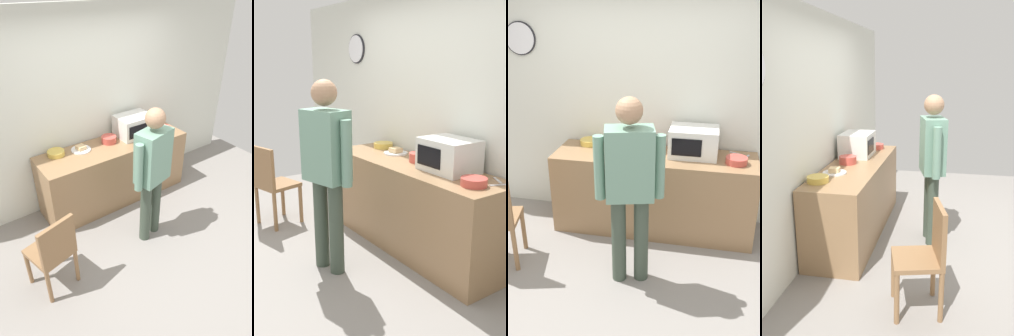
{
  "view_description": "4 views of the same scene",
  "coord_description": "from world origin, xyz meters",
  "views": [
    {
      "loc": [
        -1.76,
        -1.86,
        2.83
      ],
      "look_at": [
        0.05,
        0.74,
        0.8
      ],
      "focal_mm": 32.11,
      "sensor_mm": 36.0,
      "label": 1
    },
    {
      "loc": [
        3.11,
        -1.2,
        1.86
      ],
      "look_at": [
        0.15,
        0.85,
        0.89
      ],
      "focal_mm": 42.43,
      "sensor_mm": 36.0,
      "label": 2
    },
    {
      "loc": [
        0.74,
        -2.53,
        2.4
      ],
      "look_at": [
        0.04,
        0.86,
        0.88
      ],
      "focal_mm": 41.22,
      "sensor_mm": 36.0,
      "label": 3
    },
    {
      "loc": [
        -3.84,
        0.06,
        2.0
      ],
      "look_at": [
        0.21,
        0.83,
        0.84
      ],
      "focal_mm": 38.43,
      "sensor_mm": 36.0,
      "label": 4
    }
  ],
  "objects": [
    {
      "name": "wooden_chair",
      "position": [
        -1.17,
        0.25,
        0.52
      ],
      "size": [
        0.49,
        0.49,
        0.94
      ],
      "color": "olive",
      "rests_on": "ground_plane"
    },
    {
      "name": "microwave",
      "position": [
        0.58,
        1.31,
        1.03
      ],
      "size": [
        0.5,
        0.39,
        0.3
      ],
      "color": "silver",
      "rests_on": "kitchen_counter"
    },
    {
      "name": "back_wall",
      "position": [
        -0.01,
        1.6,
        1.3
      ],
      "size": [
        5.4,
        0.13,
        2.6
      ],
      "color": "silver",
      "rests_on": "ground_plane"
    },
    {
      "name": "salad_bowl",
      "position": [
        -0.59,
        1.4,
        0.91
      ],
      "size": [
        0.22,
        0.22,
        0.06
      ],
      "primitive_type": "cylinder",
      "color": "gold",
      "rests_on": "kitchen_counter"
    },
    {
      "name": "kitchen_counter",
      "position": [
        0.18,
        1.22,
        0.44
      ],
      "size": [
        2.15,
        0.62,
        0.88
      ],
      "primitive_type": "cube",
      "color": "#93704C",
      "rests_on": "ground_plane"
    },
    {
      "name": "sandwich_plate",
      "position": [
        -0.26,
        1.34,
        0.9
      ],
      "size": [
        0.26,
        0.26,
        0.07
      ],
      "color": "white",
      "rests_on": "kitchen_counter"
    },
    {
      "name": "cereal_bowl",
      "position": [
        1.02,
        1.16,
        0.92
      ],
      "size": [
        0.22,
        0.22,
        0.07
      ],
      "primitive_type": "cylinder",
      "color": "#C64C42",
      "rests_on": "kitchen_counter"
    },
    {
      "name": "ground_plane",
      "position": [
        0.0,
        0.0,
        0.0
      ],
      "size": [
        6.0,
        6.0,
        0.0
      ],
      "primitive_type": "plane",
      "color": "gray"
    },
    {
      "name": "spoon_utensil",
      "position": [
        1.04,
        1.44,
        0.89
      ],
      "size": [
        0.16,
        0.1,
        0.01
      ],
      "primitive_type": "cube",
      "rotation": [
        0.0,
        0.0,
        2.61
      ],
      "color": "silver",
      "rests_on": "kitchen_counter"
    },
    {
      "name": "mixing_bowl",
      "position": [
        0.16,
        1.32,
        0.93
      ],
      "size": [
        0.21,
        0.21,
        0.09
      ],
      "primitive_type": "cylinder",
      "color": "#C64C42",
      "rests_on": "kitchen_counter"
    },
    {
      "name": "person_standing",
      "position": [
        0.11,
        0.31,
        1.0
      ],
      "size": [
        0.57,
        0.33,
        1.72
      ],
      "color": "#3B483B",
      "rests_on": "ground_plane"
    },
    {
      "name": "fork_utensil",
      "position": [
        1.13,
        1.34,
        0.89
      ],
      "size": [
        0.08,
        0.17,
        0.01
      ],
      "primitive_type": "cube",
      "rotation": [
        0.0,
        0.0,
        1.19
      ],
      "color": "silver",
      "rests_on": "kitchen_counter"
    }
  ]
}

